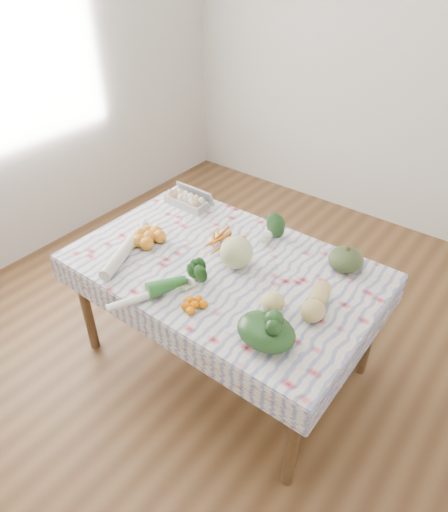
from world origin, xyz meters
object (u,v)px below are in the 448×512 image
Objects in this scene: butternut_squash at (317,301)px; egg_carton at (186,201)px; grapefruit at (273,302)px; dining_table at (224,276)px; cabbage at (236,252)px; kabocha_squash at (346,259)px.

egg_carton is at bearing 149.49° from butternut_squash.
grapefruit is (-0.16, -0.14, -0.00)m from butternut_squash.
dining_table is 0.19m from cabbage.
dining_table is 0.67m from kabocha_squash.
egg_carton is 1.11m from grapefruit.
grapefruit is at bearing -103.86° from kabocha_squash.
grapefruit is at bearing -26.60° from egg_carton.
dining_table is at bearing -145.40° from kabocha_squash.
kabocha_squash is at bearing 76.14° from grapefruit.
egg_carton is 2.65× the size of grapefruit.
butternut_squash is (0.57, -0.01, 0.14)m from dining_table.
butternut_squash is at bearing -1.40° from dining_table.
kabocha_squash is 1.68× the size of grapefruit.
grapefruit reaches higher than egg_carton.
butternut_squash is at bearing -17.40° from egg_carton.
kabocha_squash is 0.76× the size of butternut_squash.
cabbage reaches higher than egg_carton.
cabbage is at bearing -26.16° from egg_carton.
dining_table is 0.69m from egg_carton.
cabbage is 0.40m from grapefruit.
cabbage is (0.06, 0.03, 0.17)m from dining_table.
grapefruit is (0.99, -0.50, 0.02)m from egg_carton.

